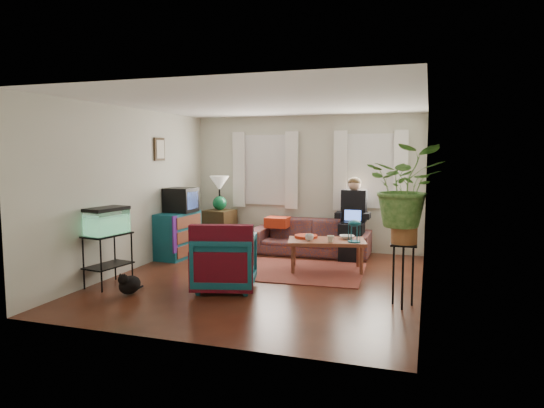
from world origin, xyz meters
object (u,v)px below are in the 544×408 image
(sofa, at_px, (310,231))
(coffee_table, at_px, (326,255))
(dresser, at_px, (178,235))
(aquarium_stand, at_px, (108,260))
(plant_stand, at_px, (403,275))
(side_table, at_px, (220,229))
(armchair, at_px, (225,259))

(sofa, xyz_separation_m, coffee_table, (0.56, -1.19, -0.18))
(dresser, distance_m, aquarium_stand, 1.99)
(dresser, bearing_deg, plant_stand, -19.36)
(sofa, relative_size, coffee_table, 1.82)
(coffee_table, bearing_deg, side_table, 139.04)
(armchair, bearing_deg, aquarium_stand, -2.05)
(sofa, height_order, aquarium_stand, sofa)
(dresser, bearing_deg, sofa, 28.32)
(armchair, bearing_deg, sofa, -117.08)
(side_table, height_order, dresser, dresser)
(dresser, relative_size, aquarium_stand, 1.23)
(dresser, relative_size, plant_stand, 1.16)
(dresser, bearing_deg, side_table, 75.94)
(sofa, relative_size, armchair, 2.62)
(plant_stand, bearing_deg, dresser, 157.40)
(plant_stand, bearing_deg, side_table, 143.08)
(sofa, bearing_deg, coffee_table, -65.10)
(coffee_table, distance_m, plant_stand, 1.97)
(aquarium_stand, height_order, armchair, armchair)
(sofa, bearing_deg, dresser, -155.16)
(dresser, distance_m, armchair, 2.29)
(aquarium_stand, bearing_deg, coffee_table, 42.35)
(side_table, bearing_deg, dresser, -107.29)
(sofa, xyz_separation_m, aquarium_stand, (-2.21, -3.02, -0.06))
(plant_stand, bearing_deg, aquarium_stand, -175.51)
(sofa, height_order, armchair, sofa)
(sofa, xyz_separation_m, plant_stand, (1.82, -2.70, -0.04))
(sofa, relative_size, dresser, 2.42)
(side_table, height_order, plant_stand, plant_stand)
(plant_stand, bearing_deg, coffee_table, 129.77)
(side_table, distance_m, armchair, 3.00)
(side_table, relative_size, coffee_table, 0.62)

